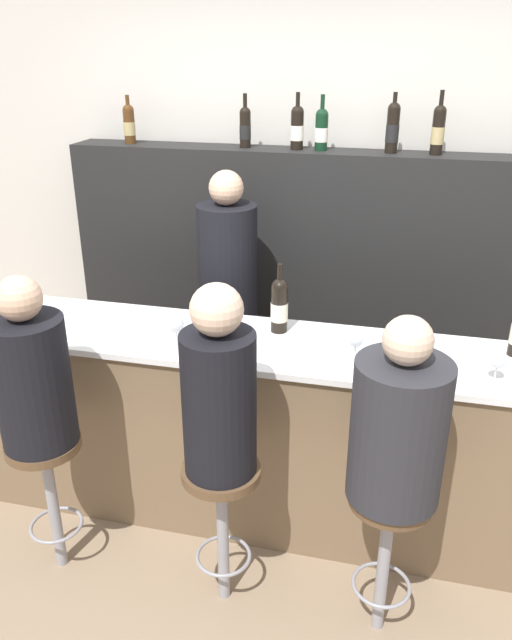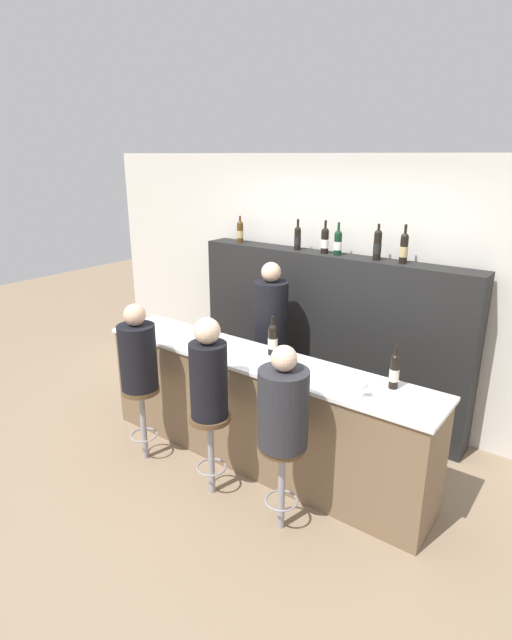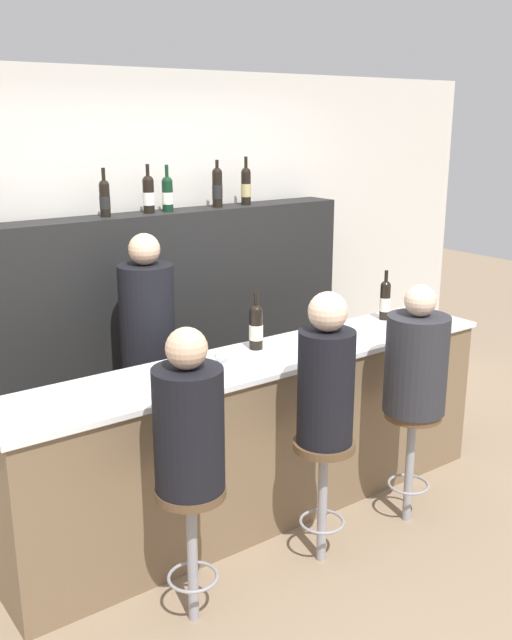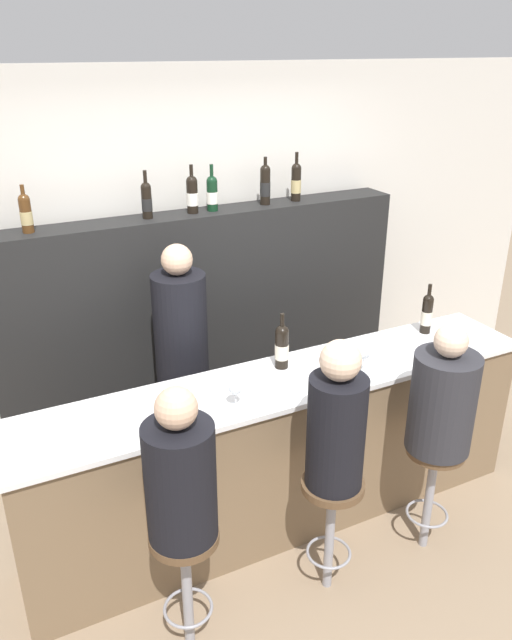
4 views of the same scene
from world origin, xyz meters
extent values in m
plane|color=#8C755B|center=(0.00, 0.00, 0.00)|extent=(16.00, 16.00, 0.00)
cube|color=beige|center=(0.00, 1.65, 1.30)|extent=(6.40, 0.05, 2.60)
cube|color=brown|center=(0.00, 0.26, 0.48)|extent=(3.06, 0.52, 0.96)
cube|color=white|center=(0.00, 0.26, 0.97)|extent=(3.10, 0.56, 0.03)
cube|color=black|center=(0.00, 1.43, 0.84)|extent=(2.91, 0.28, 1.68)
cylinder|color=black|center=(0.05, 0.40, 1.10)|extent=(0.08, 0.08, 0.22)
cylinder|color=beige|center=(0.05, 0.40, 1.09)|extent=(0.08, 0.08, 0.09)
sphere|color=black|center=(0.05, 0.40, 1.21)|extent=(0.08, 0.08, 0.08)
cylinder|color=black|center=(0.05, 0.40, 1.27)|extent=(0.02, 0.02, 0.10)
cylinder|color=black|center=(1.12, 0.40, 1.10)|extent=(0.07, 0.07, 0.23)
cylinder|color=beige|center=(1.12, 0.40, 1.09)|extent=(0.07, 0.07, 0.09)
sphere|color=black|center=(1.12, 0.40, 1.21)|extent=(0.07, 0.07, 0.07)
cylinder|color=black|center=(1.12, 0.40, 1.27)|extent=(0.02, 0.02, 0.09)
cylinder|color=#4C2D14|center=(-1.11, 1.43, 1.77)|extent=(0.07, 0.07, 0.20)
cylinder|color=tan|center=(-1.11, 1.43, 1.76)|extent=(0.07, 0.07, 0.08)
sphere|color=#4C2D14|center=(-1.11, 1.43, 1.87)|extent=(0.07, 0.07, 0.07)
cylinder|color=#4C2D14|center=(-1.11, 1.43, 1.92)|extent=(0.02, 0.02, 0.07)
cylinder|color=black|center=(-0.37, 1.43, 1.78)|extent=(0.07, 0.07, 0.20)
cylinder|color=black|center=(-0.37, 1.43, 1.77)|extent=(0.07, 0.07, 0.08)
sphere|color=black|center=(-0.37, 1.43, 1.87)|extent=(0.07, 0.07, 0.07)
cylinder|color=black|center=(-0.37, 1.43, 1.93)|extent=(0.02, 0.02, 0.09)
cylinder|color=black|center=(-0.06, 1.43, 1.78)|extent=(0.07, 0.07, 0.21)
cylinder|color=white|center=(-0.06, 1.43, 1.77)|extent=(0.08, 0.08, 0.08)
sphere|color=black|center=(-0.06, 1.43, 1.88)|extent=(0.07, 0.07, 0.07)
cylinder|color=black|center=(-0.06, 1.43, 1.95)|extent=(0.02, 0.02, 0.09)
cylinder|color=black|center=(0.08, 1.43, 1.77)|extent=(0.07, 0.07, 0.20)
cylinder|color=white|center=(0.08, 1.43, 1.76)|extent=(0.08, 0.08, 0.08)
sphere|color=black|center=(0.08, 1.43, 1.87)|extent=(0.07, 0.07, 0.07)
cylinder|color=black|center=(0.08, 1.43, 1.93)|extent=(0.02, 0.02, 0.10)
cylinder|color=black|center=(0.48, 1.43, 1.79)|extent=(0.07, 0.07, 0.24)
cylinder|color=black|center=(0.48, 1.43, 1.78)|extent=(0.07, 0.07, 0.10)
sphere|color=black|center=(0.48, 1.43, 1.91)|extent=(0.07, 0.07, 0.07)
cylinder|color=black|center=(0.48, 1.43, 1.96)|extent=(0.02, 0.02, 0.07)
cylinder|color=black|center=(0.72, 1.43, 1.79)|extent=(0.07, 0.07, 0.23)
cylinder|color=tan|center=(0.72, 1.43, 1.78)|extent=(0.07, 0.07, 0.09)
sphere|color=black|center=(0.72, 1.43, 1.91)|extent=(0.07, 0.07, 0.07)
cylinder|color=black|center=(0.72, 1.43, 1.97)|extent=(0.02, 0.02, 0.10)
cylinder|color=silver|center=(-0.36, 0.13, 0.99)|extent=(0.07, 0.07, 0.00)
cylinder|color=silver|center=(-0.36, 0.13, 1.02)|extent=(0.01, 0.01, 0.07)
sphere|color=silver|center=(-0.36, 0.13, 1.09)|extent=(0.08, 0.08, 0.08)
cylinder|color=silver|center=(0.44, 0.13, 0.99)|extent=(0.07, 0.07, 0.00)
cylinder|color=silver|center=(0.44, 0.13, 1.03)|extent=(0.01, 0.01, 0.09)
sphere|color=silver|center=(0.44, 0.13, 1.11)|extent=(0.06, 0.06, 0.06)
cylinder|color=silver|center=(1.01, 0.13, 0.99)|extent=(0.06, 0.06, 0.00)
cylinder|color=silver|center=(1.01, 0.13, 1.02)|extent=(0.01, 0.01, 0.06)
sphere|color=silver|center=(1.01, 0.13, 1.08)|extent=(0.07, 0.07, 0.07)
cylinder|color=gray|center=(-0.83, -0.31, 0.33)|extent=(0.05, 0.05, 0.65)
torus|color=gray|center=(-0.83, -0.31, 0.23)|extent=(0.24, 0.24, 0.02)
cylinder|color=brown|center=(-0.83, -0.31, 0.67)|extent=(0.32, 0.32, 0.04)
cylinder|color=black|center=(-0.83, -0.31, 0.97)|extent=(0.31, 0.31, 0.56)
sphere|color=#D8AD8C|center=(-0.83, -0.31, 1.35)|extent=(0.18, 0.18, 0.18)
cylinder|color=gray|center=(-0.03, -0.31, 0.33)|extent=(0.05, 0.05, 0.65)
torus|color=gray|center=(-0.03, -0.31, 0.23)|extent=(0.24, 0.24, 0.02)
cylinder|color=brown|center=(-0.03, -0.31, 0.67)|extent=(0.32, 0.32, 0.04)
cylinder|color=black|center=(-0.03, -0.31, 0.99)|extent=(0.29, 0.29, 0.59)
sphere|color=beige|center=(-0.03, -0.31, 1.38)|extent=(0.20, 0.20, 0.20)
cylinder|color=gray|center=(0.64, -0.31, 0.33)|extent=(0.05, 0.05, 0.65)
torus|color=gray|center=(0.64, -0.31, 0.23)|extent=(0.24, 0.24, 0.02)
cylinder|color=brown|center=(0.64, -0.31, 0.67)|extent=(0.32, 0.32, 0.04)
cylinder|color=#28282D|center=(0.64, -0.31, 0.97)|extent=(0.35, 0.35, 0.55)
sphere|color=beige|center=(0.64, -0.31, 1.33)|extent=(0.17, 0.17, 0.17)
cylinder|color=black|center=(-0.36, 0.95, 0.72)|extent=(0.33, 0.33, 1.44)
sphere|color=#D8AD8C|center=(-0.36, 0.95, 1.54)|extent=(0.19, 0.19, 0.19)
camera|label=1|loc=(0.58, -2.26, 2.24)|focal=35.00mm
camera|label=2|loc=(2.28, -2.80, 2.59)|focal=28.00mm
camera|label=3|loc=(-2.28, -2.78, 2.28)|focal=40.00mm
camera|label=4|loc=(-1.51, -2.40, 2.70)|focal=35.00mm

